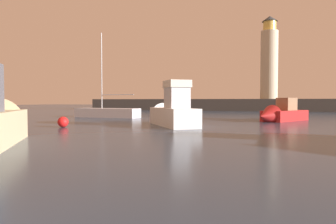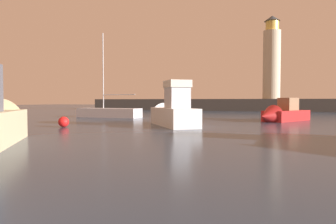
{
  "view_description": "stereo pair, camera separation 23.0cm",
  "coord_description": "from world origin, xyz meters",
  "px_view_note": "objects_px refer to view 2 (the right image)",
  "views": [
    {
      "loc": [
        5.05,
        -1.13,
        1.98
      ],
      "look_at": [
        -1.3,
        18.78,
        1.19
      ],
      "focal_mm": 31.85,
      "sensor_mm": 36.0,
      "label": 1
    },
    {
      "loc": [
        5.27,
        -1.06,
        1.98
      ],
      "look_at": [
        -1.3,
        18.78,
        1.19
      ],
      "focal_mm": 31.85,
      "sensor_mm": 36.0,
      "label": 2
    }
  ],
  "objects_px": {
    "lighthouse": "(272,60)",
    "mooring_buoy": "(64,122)",
    "motorboat_2": "(171,112)",
    "sailboat_moored": "(109,113)",
    "motorboat_0": "(280,114)"
  },
  "relations": [
    {
      "from": "lighthouse",
      "to": "sailboat_moored",
      "type": "xyz_separation_m",
      "value": [
        -18.7,
        -29.14,
        -9.26
      ]
    },
    {
      "from": "sailboat_moored",
      "to": "mooring_buoy",
      "type": "xyz_separation_m",
      "value": [
        3.4,
        -12.78,
        -0.18
      ]
    },
    {
      "from": "sailboat_moored",
      "to": "mooring_buoy",
      "type": "relative_size",
      "value": 12.66
    },
    {
      "from": "motorboat_0",
      "to": "mooring_buoy",
      "type": "height_order",
      "value": "motorboat_0"
    },
    {
      "from": "lighthouse",
      "to": "mooring_buoy",
      "type": "distance_m",
      "value": 45.62
    },
    {
      "from": "motorboat_0",
      "to": "sailboat_moored",
      "type": "distance_m",
      "value": 19.15
    },
    {
      "from": "lighthouse",
      "to": "motorboat_2",
      "type": "height_order",
      "value": "lighthouse"
    },
    {
      "from": "lighthouse",
      "to": "sailboat_moored",
      "type": "distance_m",
      "value": 35.84
    },
    {
      "from": "mooring_buoy",
      "to": "lighthouse",
      "type": "bearing_deg",
      "value": 69.96
    },
    {
      "from": "motorboat_2",
      "to": "mooring_buoy",
      "type": "bearing_deg",
      "value": -148.19
    },
    {
      "from": "motorboat_0",
      "to": "motorboat_2",
      "type": "relative_size",
      "value": 0.9
    },
    {
      "from": "motorboat_0",
      "to": "mooring_buoy",
      "type": "bearing_deg",
      "value": -143.03
    },
    {
      "from": "lighthouse",
      "to": "motorboat_2",
      "type": "xyz_separation_m",
      "value": [
        -8.25,
        -37.55,
        -8.78
      ]
    },
    {
      "from": "motorboat_2",
      "to": "mooring_buoy",
      "type": "xyz_separation_m",
      "value": [
        -7.05,
        -4.37,
        -0.66
      ]
    },
    {
      "from": "motorboat_0",
      "to": "mooring_buoy",
      "type": "relative_size",
      "value": 8.75
    }
  ]
}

